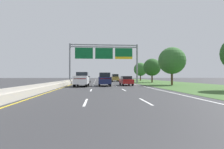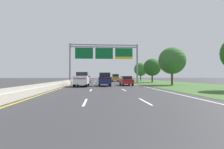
{
  "view_description": "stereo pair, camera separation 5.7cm",
  "coord_description": "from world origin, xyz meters",
  "px_view_note": "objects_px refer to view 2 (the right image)",
  "views": [
    {
      "loc": [
        -1.14,
        -0.25,
        1.59
      ],
      "look_at": [
        1.03,
        25.78,
        1.81
      ],
      "focal_mm": 28.21,
      "sensor_mm": 36.0,
      "label": 1
    },
    {
      "loc": [
        -1.08,
        -0.25,
        1.59
      ],
      "look_at": [
        1.03,
        25.78,
        1.81
      ],
      "focal_mm": 28.21,
      "sensor_mm": 36.0,
      "label": 2
    }
  ],
  "objects_px": {
    "overhead_sign_gantry": "(104,55)",
    "car_gold_right_lane_suv": "(115,78)",
    "car_red_right_lane_sedan": "(126,81)",
    "car_grey_left_lane_sedan": "(87,79)",
    "roadside_tree_distant": "(141,69)",
    "pickup_truck_white": "(82,79)",
    "roadside_tree_mid": "(172,61)",
    "car_navy_centre_lane_suv": "(104,79)",
    "roadside_tree_far": "(152,67)"
  },
  "relations": [
    {
      "from": "pickup_truck_white",
      "to": "roadside_tree_distant",
      "type": "distance_m",
      "value": 36.01
    },
    {
      "from": "roadside_tree_mid",
      "to": "roadside_tree_distant",
      "type": "xyz_separation_m",
      "value": [
        1.58,
        28.96,
        -0.41
      ]
    },
    {
      "from": "overhead_sign_gantry",
      "to": "roadside_tree_far",
      "type": "bearing_deg",
      "value": 16.16
    },
    {
      "from": "overhead_sign_gantry",
      "to": "roadside_tree_far",
      "type": "height_order",
      "value": "overhead_sign_gantry"
    },
    {
      "from": "car_grey_left_lane_sedan",
      "to": "roadside_tree_distant",
      "type": "relative_size",
      "value": 0.72
    },
    {
      "from": "overhead_sign_gantry",
      "to": "roadside_tree_far",
      "type": "relative_size",
      "value": 2.58
    },
    {
      "from": "overhead_sign_gantry",
      "to": "car_gold_right_lane_suv",
      "type": "height_order",
      "value": "overhead_sign_gantry"
    },
    {
      "from": "pickup_truck_white",
      "to": "roadside_tree_mid",
      "type": "bearing_deg",
      "value": -79.5
    },
    {
      "from": "overhead_sign_gantry",
      "to": "roadside_tree_distant",
      "type": "xyz_separation_m",
      "value": [
        13.2,
        20.51,
        -2.27
      ]
    },
    {
      "from": "overhead_sign_gantry",
      "to": "car_navy_centre_lane_suv",
      "type": "relative_size",
      "value": 3.2
    },
    {
      "from": "pickup_truck_white",
      "to": "car_red_right_lane_sedan",
      "type": "xyz_separation_m",
      "value": [
        7.24,
        2.2,
        -0.26
      ]
    },
    {
      "from": "car_grey_left_lane_sedan",
      "to": "roadside_tree_distant",
      "type": "bearing_deg",
      "value": -49.62
    },
    {
      "from": "roadside_tree_mid",
      "to": "roadside_tree_distant",
      "type": "bearing_deg",
      "value": 86.88
    },
    {
      "from": "car_navy_centre_lane_suv",
      "to": "car_red_right_lane_sedan",
      "type": "height_order",
      "value": "car_navy_centre_lane_suv"
    },
    {
      "from": "pickup_truck_white",
      "to": "car_grey_left_lane_sedan",
      "type": "xyz_separation_m",
      "value": [
        -0.24,
        16.33,
        -0.26
      ]
    },
    {
      "from": "car_gold_right_lane_suv",
      "to": "roadside_tree_distant",
      "type": "xyz_separation_m",
      "value": [
        9.71,
        9.53,
        2.78
      ]
    },
    {
      "from": "roadside_tree_mid",
      "to": "roadside_tree_distant",
      "type": "distance_m",
      "value": 29.0
    },
    {
      "from": "overhead_sign_gantry",
      "to": "pickup_truck_white",
      "type": "distance_m",
      "value": 12.79
    },
    {
      "from": "car_gold_right_lane_suv",
      "to": "roadside_tree_mid",
      "type": "relative_size",
      "value": 0.71
    },
    {
      "from": "car_grey_left_lane_sedan",
      "to": "car_gold_right_lane_suv",
      "type": "relative_size",
      "value": 0.94
    },
    {
      "from": "pickup_truck_white",
      "to": "car_gold_right_lane_suv",
      "type": "relative_size",
      "value": 1.15
    },
    {
      "from": "pickup_truck_white",
      "to": "car_grey_left_lane_sedan",
      "type": "relative_size",
      "value": 1.22
    },
    {
      "from": "pickup_truck_white",
      "to": "car_red_right_lane_sedan",
      "type": "relative_size",
      "value": 1.23
    },
    {
      "from": "pickup_truck_white",
      "to": "roadside_tree_mid",
      "type": "xyz_separation_m",
      "value": [
        15.45,
        2.65,
        3.21
      ]
    },
    {
      "from": "car_red_right_lane_sedan",
      "to": "roadside_tree_far",
      "type": "height_order",
      "value": "roadside_tree_far"
    },
    {
      "from": "car_grey_left_lane_sedan",
      "to": "car_red_right_lane_sedan",
      "type": "distance_m",
      "value": 15.98
    },
    {
      "from": "overhead_sign_gantry",
      "to": "roadside_tree_mid",
      "type": "relative_size",
      "value": 2.26
    },
    {
      "from": "car_red_right_lane_sedan",
      "to": "roadside_tree_far",
      "type": "distance_m",
      "value": 15.18
    },
    {
      "from": "car_grey_left_lane_sedan",
      "to": "pickup_truck_white",
      "type": "bearing_deg",
      "value": 179.7
    },
    {
      "from": "car_gold_right_lane_suv",
      "to": "overhead_sign_gantry",
      "type": "bearing_deg",
      "value": 162.19
    },
    {
      "from": "pickup_truck_white",
      "to": "car_grey_left_lane_sedan",
      "type": "bearing_deg",
      "value": 1.59
    },
    {
      "from": "car_red_right_lane_sedan",
      "to": "roadside_tree_mid",
      "type": "height_order",
      "value": "roadside_tree_mid"
    },
    {
      "from": "car_navy_centre_lane_suv",
      "to": "car_grey_left_lane_sedan",
      "type": "relative_size",
      "value": 1.06
    },
    {
      "from": "car_navy_centre_lane_suv",
      "to": "car_gold_right_lane_suv",
      "type": "xyz_separation_m",
      "value": [
        3.81,
        21.38,
        0.0
      ]
    },
    {
      "from": "car_navy_centre_lane_suv",
      "to": "car_gold_right_lane_suv",
      "type": "distance_m",
      "value": 21.72
    },
    {
      "from": "car_gold_right_lane_suv",
      "to": "roadside_tree_far",
      "type": "distance_m",
      "value": 11.54
    },
    {
      "from": "car_navy_centre_lane_suv",
      "to": "roadside_tree_far",
      "type": "bearing_deg",
      "value": -41.35
    },
    {
      "from": "pickup_truck_white",
      "to": "car_grey_left_lane_sedan",
      "type": "distance_m",
      "value": 16.33
    },
    {
      "from": "car_red_right_lane_sedan",
      "to": "roadside_tree_distant",
      "type": "bearing_deg",
      "value": -19.15
    },
    {
      "from": "roadside_tree_far",
      "to": "pickup_truck_white",
      "type": "bearing_deg",
      "value": -137.13
    },
    {
      "from": "overhead_sign_gantry",
      "to": "car_red_right_lane_sedan",
      "type": "relative_size",
      "value": 3.41
    },
    {
      "from": "car_red_right_lane_sedan",
      "to": "pickup_truck_white",
      "type": "bearing_deg",
      "value": 106.21
    },
    {
      "from": "car_gold_right_lane_suv",
      "to": "roadside_tree_distant",
      "type": "bearing_deg",
      "value": -45.72
    },
    {
      "from": "car_gold_right_lane_suv",
      "to": "car_red_right_lane_sedan",
      "type": "relative_size",
      "value": 1.06
    },
    {
      "from": "car_grey_left_lane_sedan",
      "to": "car_red_right_lane_sedan",
      "type": "xyz_separation_m",
      "value": [
        7.47,
        -14.12,
        0.0
      ]
    },
    {
      "from": "pickup_truck_white",
      "to": "car_gold_right_lane_suv",
      "type": "distance_m",
      "value": 23.26
    },
    {
      "from": "car_gold_right_lane_suv",
      "to": "roadside_tree_distant",
      "type": "relative_size",
      "value": 0.77
    },
    {
      "from": "car_navy_centre_lane_suv",
      "to": "roadside_tree_mid",
      "type": "relative_size",
      "value": 0.71
    },
    {
      "from": "car_gold_right_lane_suv",
      "to": "roadside_tree_distant",
      "type": "height_order",
      "value": "roadside_tree_distant"
    },
    {
      "from": "pickup_truck_white",
      "to": "roadside_tree_distant",
      "type": "relative_size",
      "value": 0.88
    }
  ]
}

